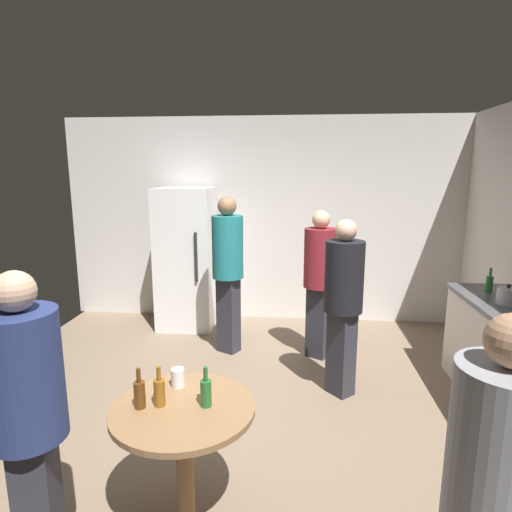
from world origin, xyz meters
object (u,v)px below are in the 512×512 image
object	(u,v)px
person_in_black_shirt	(343,295)
person_in_gray_shirt	(495,492)
beer_bottle_green	(206,392)
plastic_cup_white	(178,378)
person_in_navy_shirt	(28,409)
person_in_teal_shirt	(228,263)
kettle	(508,296)
refrigerator	(186,258)
beer_bottle_brown	(140,393)
person_in_maroon_shirt	(320,273)
beer_bottle_on_counter	(489,283)
beer_bottle_amber	(159,391)
foreground_table	(183,423)

from	to	relation	value
person_in_black_shirt	person_in_gray_shirt	distance (m)	2.31
beer_bottle_green	plastic_cup_white	xyz separation A→B (m)	(-0.21, 0.20, -0.03)
person_in_navy_shirt	person_in_teal_shirt	bearing A→B (deg)	64.33
person_in_teal_shirt	person_in_navy_shirt	world-z (taller)	person_in_teal_shirt
kettle	person_in_black_shirt	size ratio (longest dim) A/B	0.15
refrigerator	beer_bottle_brown	xyz separation A→B (m)	(0.56, -3.20, -0.08)
person_in_black_shirt	refrigerator	bearing A→B (deg)	-82.70
beer_bottle_green	plastic_cup_white	distance (m)	0.30
beer_bottle_brown	person_in_teal_shirt	world-z (taller)	person_in_teal_shirt
person_in_black_shirt	beer_bottle_green	bearing A→B (deg)	18.23
person_in_gray_shirt	person_in_maroon_shirt	size ratio (longest dim) A/B	0.97
beer_bottle_on_counter	kettle	bearing A→B (deg)	-90.37
beer_bottle_brown	person_in_gray_shirt	distance (m)	1.69
refrigerator	person_in_maroon_shirt	size ratio (longest dim) A/B	1.12
beer_bottle_amber	person_in_gray_shirt	xyz separation A→B (m)	(1.44, -0.72, 0.09)
plastic_cup_white	person_in_maroon_shirt	world-z (taller)	person_in_maroon_shirt
refrigerator	beer_bottle_brown	size ratio (longest dim) A/B	7.83
person_in_black_shirt	person_in_maroon_shirt	xyz separation A→B (m)	(-0.17, 0.78, 0.00)
plastic_cup_white	refrigerator	bearing A→B (deg)	103.50
person_in_black_shirt	beer_bottle_on_counter	bearing A→B (deg)	152.58
beer_bottle_on_counter	beer_bottle_amber	xyz separation A→B (m)	(-2.53, -1.91, -0.17)
foreground_table	person_in_teal_shirt	size ratio (longest dim) A/B	0.46
person_in_navy_shirt	plastic_cup_white	bearing A→B (deg)	33.65
beer_bottle_amber	person_in_teal_shirt	world-z (taller)	person_in_teal_shirt
person_in_navy_shirt	person_in_black_shirt	size ratio (longest dim) A/B	0.99
refrigerator	person_in_gray_shirt	bearing A→B (deg)	-61.56
beer_bottle_amber	person_in_maroon_shirt	distance (m)	2.55
beer_bottle_on_counter	plastic_cup_white	world-z (taller)	beer_bottle_on_counter
beer_bottle_green	plastic_cup_white	bearing A→B (deg)	136.93
refrigerator	plastic_cup_white	distance (m)	3.03
refrigerator	beer_bottle_amber	size ratio (longest dim) A/B	7.83
beer_bottle_green	person_in_maroon_shirt	size ratio (longest dim) A/B	0.14
foreground_table	person_in_teal_shirt	distance (m)	2.43
kettle	beer_bottle_amber	bearing A→B (deg)	-148.44
beer_bottle_brown	foreground_table	bearing A→B (deg)	8.59
plastic_cup_white	person_in_teal_shirt	distance (m)	2.19
refrigerator	kettle	bearing A→B (deg)	-26.82
kettle	refrigerator	bearing A→B (deg)	153.18
plastic_cup_white	person_in_maroon_shirt	bearing A→B (deg)	66.01
kettle	beer_bottle_amber	world-z (taller)	kettle
kettle	person_in_navy_shirt	bearing A→B (deg)	-147.08
beer_bottle_amber	person_in_maroon_shirt	size ratio (longest dim) A/B	0.14
kettle	beer_bottle_amber	size ratio (longest dim) A/B	1.06
kettle	person_in_black_shirt	bearing A→B (deg)	179.24
kettle	person_in_teal_shirt	xyz separation A→B (m)	(-2.53, 0.85, 0.05)
foreground_table	beer_bottle_green	world-z (taller)	beer_bottle_green
refrigerator	beer_bottle_amber	bearing A→B (deg)	-78.11
beer_bottle_amber	person_in_navy_shirt	distance (m)	0.64
kettle	foreground_table	size ratio (longest dim) A/B	0.30
refrigerator	person_in_teal_shirt	bearing A→B (deg)	-49.09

